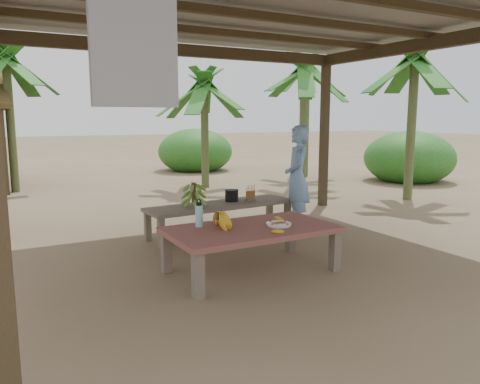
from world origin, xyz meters
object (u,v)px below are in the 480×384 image
plate (279,224)px  woman (297,178)px  work_table (251,233)px  water_flask (199,215)px  bench (221,207)px  ripe_banana_bunch (217,220)px  cooking_pot (232,196)px

plate → woman: (1.30, 1.51, 0.26)m
plate → work_table: bearing=161.9°
water_flask → bench: bearing=55.7°
ripe_banana_bunch → cooking_pot: (1.01, 1.62, -0.06)m
bench → cooking_pot: size_ratio=11.58×
ripe_banana_bunch → bench: bearing=62.5°
woman → ripe_banana_bunch: bearing=-29.7°
work_table → plate: size_ratio=6.51×
plate → cooking_pot: 1.87m
ripe_banana_bunch → water_flask: (-0.14, 0.16, 0.03)m
water_flask → cooking_pot: 1.86m
bench → cooking_pot: (0.22, 0.09, 0.14)m
plate → water_flask: (-0.78, 0.38, 0.11)m
ripe_banana_bunch → woman: woman is taller
work_table → plate: plate is taller
water_flask → work_table: bearing=-29.8°
work_table → cooking_pot: cooking_pot is taller
ripe_banana_bunch → plate: ripe_banana_bunch is taller
ripe_banana_bunch → plate: size_ratio=1.12×
work_table → woman: 2.16m
work_table → cooking_pot: 1.87m
work_table → woman: woman is taller
cooking_pot → ripe_banana_bunch: bearing=-122.0°
plate → water_flask: size_ratio=0.91×
work_table → woman: (1.60, 1.41, 0.35)m
cooking_pot → plate: bearing=-101.4°
water_flask → cooking_pot: (1.15, 1.46, -0.10)m
bench → plate: (-0.16, -1.75, 0.12)m
ripe_banana_bunch → cooking_pot: size_ratio=1.62×
bench → water_flask: 1.68m
bench → cooking_pot: 0.27m
work_table → water_flask: water_flask is taller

